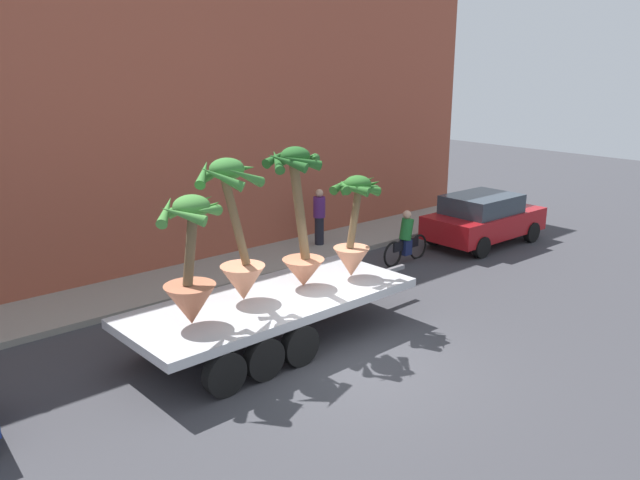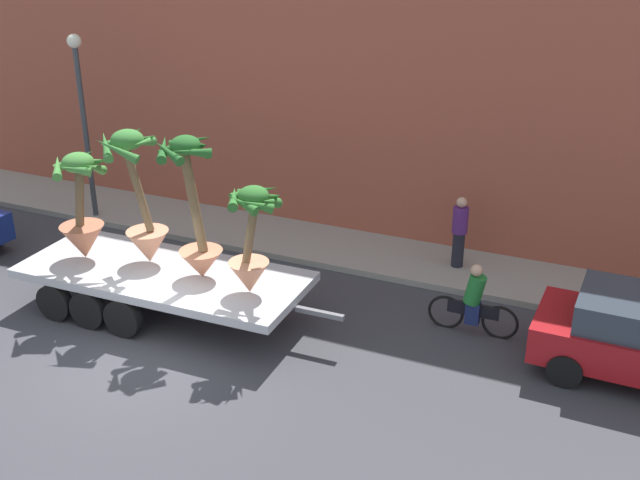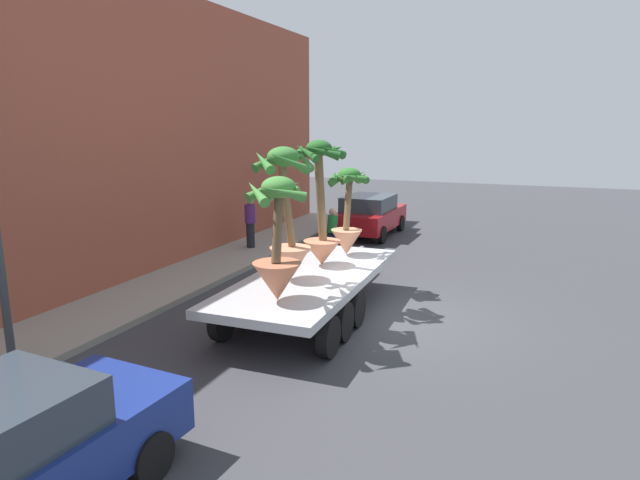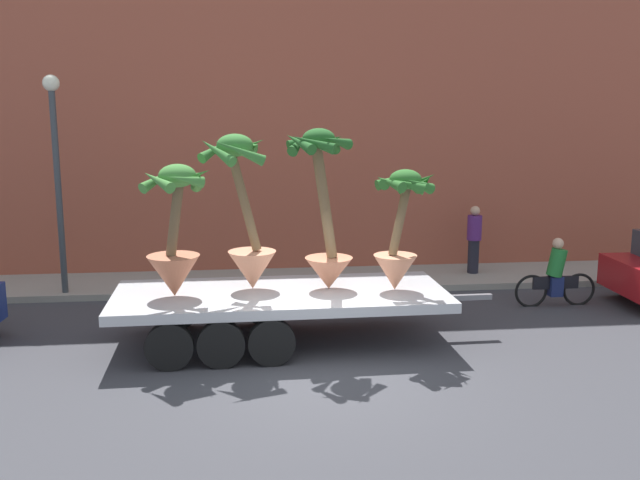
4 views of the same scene
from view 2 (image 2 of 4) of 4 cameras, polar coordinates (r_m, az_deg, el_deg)
ground_plane at (r=15.29m, az=-12.88°, el=-8.57°), size 60.00×60.00×0.00m
sidewalk at (r=19.83m, az=-2.58°, el=0.12°), size 24.00×2.20×0.15m
building_facade at (r=20.10m, az=-0.59°, el=12.30°), size 24.00×1.20×8.05m
flatbed_trailer at (r=16.59m, az=-12.15°, el=-2.72°), size 7.08×2.57×0.98m
potted_palm_rear at (r=16.42m, az=-13.08°, el=2.43°), size 1.41×1.36×2.85m
potted_palm_middle at (r=14.77m, az=-5.08°, el=-0.20°), size 1.22×1.19×2.22m
potted_palm_front at (r=15.47m, az=-9.24°, el=1.87°), size 1.29×1.25×2.95m
potted_palm_extra at (r=16.99m, az=-17.11°, el=1.77°), size 1.33×1.33×2.35m
cyclist at (r=15.76m, az=11.25°, el=-4.56°), size 1.84×0.35×1.54m
pedestrian_near_gate at (r=18.09m, az=10.23°, el=0.68°), size 0.36×0.36×1.71m
street_lamp at (r=21.07m, az=-17.12°, el=9.59°), size 0.36×0.36×4.83m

